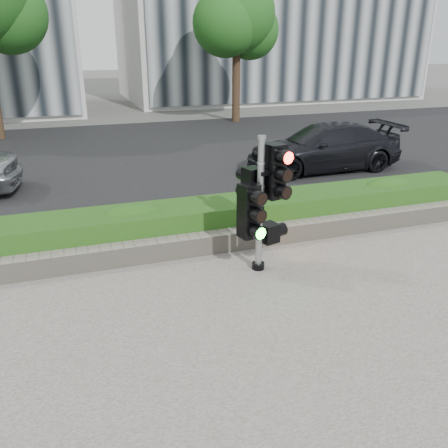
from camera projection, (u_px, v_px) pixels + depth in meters
name	position (u px, v px, depth m)	size (l,w,h in m)	color
ground	(248.00, 305.00, 6.77)	(120.00, 120.00, 0.00)	#51514C
sidewalk	(344.00, 432.00, 4.56)	(16.00, 11.00, 0.03)	#9E9389
road	(137.00, 155.00, 15.59)	(60.00, 13.00, 0.02)	black
curb	(191.00, 226.00, 9.53)	(60.00, 0.25, 0.12)	gray
stone_wall	(209.00, 243.00, 8.38)	(12.00, 0.32, 0.34)	gray
hedge	(199.00, 221.00, 8.89)	(12.00, 1.00, 0.68)	#3E7B26
tree_right	(236.00, 17.00, 20.52)	(4.10, 3.58, 6.53)	black
traffic_signal	(260.00, 198.00, 7.41)	(0.80, 0.67, 2.19)	black
car_dark	(324.00, 147.00, 13.61)	(1.84, 4.52, 1.31)	black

